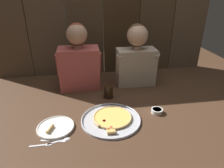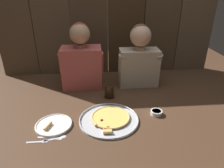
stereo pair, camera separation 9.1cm
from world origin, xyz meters
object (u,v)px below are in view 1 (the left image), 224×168
at_px(diner_right, 136,57).
at_px(dinner_plate, 56,127).
at_px(drinking_glass, 108,92).
at_px(dipping_bowl, 157,111).
at_px(pizza_tray, 111,119).
at_px(diner_left, 79,60).

bearing_deg(diner_right, dinner_plate, -139.42).
relative_size(drinking_glass, dipping_bowl, 1.23).
bearing_deg(pizza_tray, drinking_glass, 85.92).
height_order(drinking_glass, diner_right, diner_right).
bearing_deg(diner_right, pizza_tray, -119.42).
bearing_deg(dinner_plate, drinking_glass, 42.19).
relative_size(drinking_glass, diner_right, 0.19).
relative_size(pizza_tray, diner_left, 0.72).
height_order(dipping_bowl, diner_left, diner_left).
height_order(drinking_glass, diner_left, diner_left).
relative_size(dipping_bowl, diner_right, 0.15).
height_order(dipping_bowl, diner_right, diner_right).
bearing_deg(diner_left, dinner_plate, -106.20).
height_order(dinner_plate, diner_right, diner_right).
height_order(diner_left, diner_right, diner_left).
bearing_deg(drinking_glass, dinner_plate, -137.81).
height_order(dinner_plate, dipping_bowl, dinner_plate).
bearing_deg(diner_left, drinking_glass, -44.61).
relative_size(dinner_plate, dipping_bowl, 2.89).
xyz_separation_m(pizza_tray, dipping_bowl, (0.35, 0.04, 0.01)).
xyz_separation_m(dinner_plate, drinking_glass, (0.41, 0.37, 0.04)).
xyz_separation_m(diner_left, diner_right, (0.52, 0.00, 0.01)).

